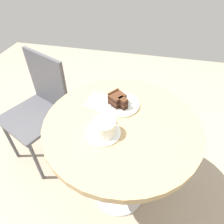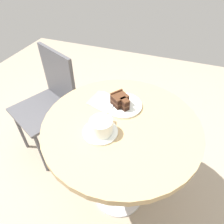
{
  "view_description": "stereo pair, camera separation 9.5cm",
  "coord_description": "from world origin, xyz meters",
  "px_view_note": "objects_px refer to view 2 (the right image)",
  "views": [
    {
      "loc": [
        -0.68,
        -0.1,
        1.37
      ],
      "look_at": [
        0.01,
        0.05,
        0.74
      ],
      "focal_mm": 32.0,
      "sensor_mm": 36.0,
      "label": 1
    },
    {
      "loc": [
        -0.65,
        -0.19,
        1.37
      ],
      "look_at": [
        0.01,
        0.05,
        0.74
      ],
      "focal_mm": 32.0,
      "sensor_mm": 36.0,
      "label": 2
    }
  ],
  "objects_px": {
    "cake_slice": "(120,100)",
    "fork": "(116,98)",
    "coffee_cup": "(101,126)",
    "cake_plate": "(122,105)",
    "napkin": "(104,101)",
    "cafe_chair": "(51,98)",
    "saucer": "(100,132)",
    "teaspoon": "(98,122)"
  },
  "relations": [
    {
      "from": "fork",
      "to": "cake_slice",
      "type": "bearing_deg",
      "value": -141.46
    },
    {
      "from": "cafe_chair",
      "to": "coffee_cup",
      "type": "bearing_deg",
      "value": -8.21
    },
    {
      "from": "fork",
      "to": "napkin",
      "type": "height_order",
      "value": "fork"
    },
    {
      "from": "cake_slice",
      "to": "cake_plate",
      "type": "bearing_deg",
      "value": -41.23
    },
    {
      "from": "coffee_cup",
      "to": "cake_plate",
      "type": "xyz_separation_m",
      "value": [
        0.21,
        -0.03,
        -0.04
      ]
    },
    {
      "from": "cake_plate",
      "to": "fork",
      "type": "bearing_deg",
      "value": 54.46
    },
    {
      "from": "coffee_cup",
      "to": "cake_slice",
      "type": "xyz_separation_m",
      "value": [
        0.2,
        -0.02,
        -0.0
      ]
    },
    {
      "from": "saucer",
      "to": "napkin",
      "type": "distance_m",
      "value": 0.22
    },
    {
      "from": "coffee_cup",
      "to": "cake_plate",
      "type": "height_order",
      "value": "coffee_cup"
    },
    {
      "from": "coffee_cup",
      "to": "cafe_chair",
      "type": "distance_m",
      "value": 0.71
    },
    {
      "from": "cake_slice",
      "to": "fork",
      "type": "relative_size",
      "value": 0.74
    },
    {
      "from": "cake_plate",
      "to": "fork",
      "type": "height_order",
      "value": "fork"
    },
    {
      "from": "saucer",
      "to": "teaspoon",
      "type": "distance_m",
      "value": 0.06
    },
    {
      "from": "saucer",
      "to": "teaspoon",
      "type": "height_order",
      "value": "teaspoon"
    },
    {
      "from": "fork",
      "to": "napkin",
      "type": "xyz_separation_m",
      "value": [
        -0.03,
        0.05,
        -0.01
      ]
    },
    {
      "from": "napkin",
      "to": "cafe_chair",
      "type": "xyz_separation_m",
      "value": [
        0.15,
        0.48,
        -0.21
      ]
    },
    {
      "from": "coffee_cup",
      "to": "cafe_chair",
      "type": "bearing_deg",
      "value": 57.1
    },
    {
      "from": "coffee_cup",
      "to": "fork",
      "type": "xyz_separation_m",
      "value": [
        0.25,
        0.02,
        -0.03
      ]
    },
    {
      "from": "napkin",
      "to": "cake_plate",
      "type": "bearing_deg",
      "value": -90.07
    },
    {
      "from": "coffee_cup",
      "to": "napkin",
      "type": "xyz_separation_m",
      "value": [
        0.21,
        0.07,
        -0.04
      ]
    },
    {
      "from": "coffee_cup",
      "to": "cake_plate",
      "type": "bearing_deg",
      "value": -7.16
    },
    {
      "from": "saucer",
      "to": "napkin",
      "type": "height_order",
      "value": "saucer"
    },
    {
      "from": "cake_slice",
      "to": "fork",
      "type": "distance_m",
      "value": 0.06
    },
    {
      "from": "fork",
      "to": "cafe_chair",
      "type": "distance_m",
      "value": 0.59
    },
    {
      "from": "coffee_cup",
      "to": "cake_slice",
      "type": "height_order",
      "value": "coffee_cup"
    },
    {
      "from": "cake_slice",
      "to": "fork",
      "type": "xyz_separation_m",
      "value": [
        0.04,
        0.04,
        -0.03
      ]
    },
    {
      "from": "coffee_cup",
      "to": "cake_plate",
      "type": "distance_m",
      "value": 0.22
    },
    {
      "from": "cake_plate",
      "to": "napkin",
      "type": "xyz_separation_m",
      "value": [
        0.0,
        0.1,
        -0.0
      ]
    },
    {
      "from": "cake_plate",
      "to": "coffee_cup",
      "type": "bearing_deg",
      "value": 172.84
    },
    {
      "from": "coffee_cup",
      "to": "cafe_chair",
      "type": "relative_size",
      "value": 0.17
    },
    {
      "from": "coffee_cup",
      "to": "cafe_chair",
      "type": "height_order",
      "value": "cafe_chair"
    },
    {
      "from": "saucer",
      "to": "teaspoon",
      "type": "relative_size",
      "value": 1.93
    },
    {
      "from": "saucer",
      "to": "cake_plate",
      "type": "distance_m",
      "value": 0.22
    },
    {
      "from": "napkin",
      "to": "cafe_chair",
      "type": "relative_size",
      "value": 0.22
    },
    {
      "from": "coffee_cup",
      "to": "teaspoon",
      "type": "relative_size",
      "value": 1.65
    },
    {
      "from": "cafe_chair",
      "to": "cake_slice",
      "type": "bearing_deg",
      "value": 9.48
    },
    {
      "from": "teaspoon",
      "to": "fork",
      "type": "height_order",
      "value": "fork"
    },
    {
      "from": "cake_plate",
      "to": "napkin",
      "type": "bearing_deg",
      "value": 89.93
    },
    {
      "from": "teaspoon",
      "to": "cake_slice",
      "type": "height_order",
      "value": "cake_slice"
    },
    {
      "from": "teaspoon",
      "to": "cake_slice",
      "type": "relative_size",
      "value": 0.75
    },
    {
      "from": "cake_slice",
      "to": "cafe_chair",
      "type": "distance_m",
      "value": 0.65
    },
    {
      "from": "cake_slice",
      "to": "cafe_chair",
      "type": "xyz_separation_m",
      "value": [
        0.16,
        0.58,
        -0.25
      ]
    }
  ]
}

